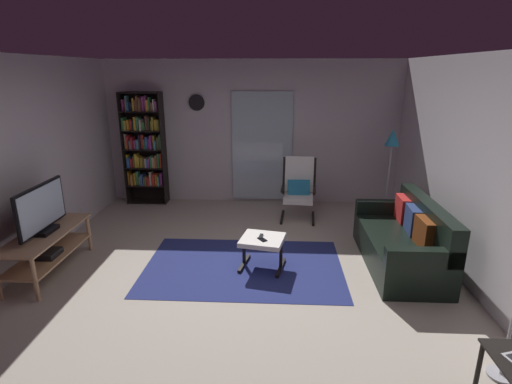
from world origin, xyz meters
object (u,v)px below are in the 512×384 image
Objects in this scene: tv_stand at (47,246)px; wall_clock at (197,103)px; bookshelf_near_tv at (144,146)px; tv_remote at (261,236)px; floor_lamp_by_shelf at (392,145)px; cell_phone at (262,239)px; television at (42,210)px; leather_sofa at (405,242)px; ottoman at (262,243)px; lounge_armchair at (299,187)px.

tv_stand is 4.74× the size of wall_clock.
tv_remote is (2.24, -2.50, -0.67)m from bookshelf_near_tv.
tv_stand is at bearing -156.45° from floor_lamp_by_shelf.
tv_remote is at bearing 70.34° from cell_phone.
tv_stand is 1.45× the size of television.
bookshelf_near_tv is 1.25m from wall_clock.
leather_sofa is 1.83m from cell_phone.
leather_sofa is 2.93× the size of ottoman.
television is 6.77× the size of cell_phone.
television is 4.48m from leather_sofa.
bookshelf_near_tv is at bearing 150.07° from leather_sofa.
lounge_armchair reaches higher than tv_remote.
leather_sofa reaches higher than cell_phone.
ottoman is at bearing -106.36° from lounge_armchair.
floor_lamp_by_shelf is at bearing 48.86° from tv_remote.
tv_remote is at bearing 6.43° from tv_stand.
lounge_armchair is at bearing 81.15° from tv_remote.
lounge_armchair is (2.80, -0.66, -0.55)m from bookshelf_near_tv.
television reaches higher than lounge_armchair.
wall_clock is at bearing 65.35° from tv_stand.
wall_clock reaches higher than leather_sofa.
television is 1.57× the size of ottoman.
ottoman is 3.30m from wall_clock.
ottoman is 2.79m from floor_lamp_by_shelf.
lounge_armchair is at bearing 40.13° from cell_phone.
lounge_armchair is 7.10× the size of tv_remote.
tv_stand is at bearing -101.74° from television.
bookshelf_near_tv is (0.36, 2.79, 0.73)m from tv_stand.
floor_lamp_by_shelf is at bearing 8.18° from cell_phone.
bookshelf_near_tv is 4.76m from leather_sofa.
tv_remote is 0.50× the size of wall_clock.
bookshelf_near_tv is 2.93m from lounge_armchair.
cell_phone is at bearing -137.84° from floor_lamp_by_shelf.
floor_lamp_by_shelf reaches higher than cell_phone.
leather_sofa is 1.15× the size of floor_lamp_by_shelf.
leather_sofa is (4.43, 0.43, -0.50)m from television.
tv_remote is (2.60, 0.28, -0.40)m from television.
tv_remote is at bearing -175.23° from leather_sofa.
leather_sofa is 12.28× the size of tv_remote.
floor_lamp_by_shelf is at bearing -4.80° from lounge_armchair.
ottoman is 0.10m from cell_phone.
floor_lamp_by_shelf reaches higher than tv_remote.
television is (0.00, 0.01, 0.46)m from tv_stand.
floor_lamp_by_shelf reaches higher than television.
tv_stand is at bearing -165.29° from tv_remote.
television is 2.68m from ottoman.
cell_phone reaches higher than ottoman.
lounge_armchair is 0.67× the size of floor_lamp_by_shelf.
tv_stand reaches higher than tv_remote.
floor_lamp_by_shelf is at bearing 41.20° from ottoman.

